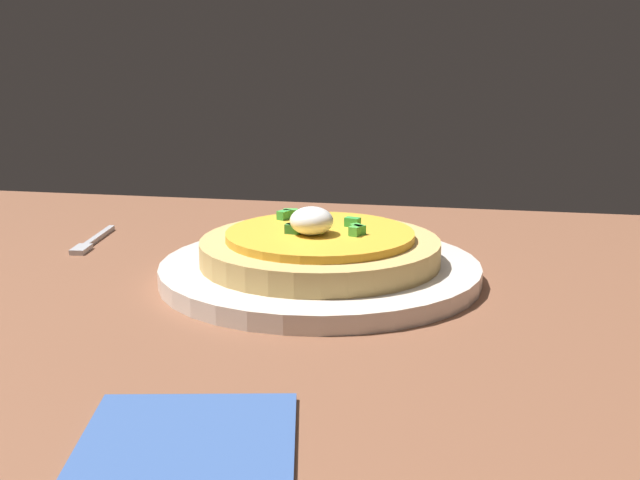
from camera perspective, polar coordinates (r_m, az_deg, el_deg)
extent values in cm
cube|color=brown|center=(67.63, -2.34, -4.84)|extent=(103.71, 72.68, 3.04)
cylinder|color=silver|center=(70.04, 0.00, -2.19)|extent=(27.40, 27.40, 1.53)
cylinder|color=tan|center=(69.56, 0.00, -0.77)|extent=(20.46, 20.46, 2.06)
cylinder|color=gold|center=(69.22, 0.00, 0.33)|extent=(16.05, 16.05, 0.68)
ellipsoid|color=white|center=(67.83, -0.59, 1.35)|extent=(3.63, 3.63, 2.34)
cube|color=green|center=(68.25, 2.65, 0.75)|extent=(1.48, 1.46, 0.80)
cube|color=green|center=(67.75, 2.53, 0.65)|extent=(1.17, 1.47, 0.80)
cube|color=green|center=(68.78, -2.02, 0.86)|extent=(1.42, 1.50, 0.80)
cube|color=#317D37|center=(68.36, -1.86, 0.78)|extent=(1.38, 0.96, 0.80)
cube|color=green|center=(74.32, -2.08, 1.87)|extent=(1.40, 1.01, 0.80)
cube|color=green|center=(73.75, -2.50, 1.76)|extent=(1.29, 1.50, 0.80)
cube|color=green|center=(70.88, 2.28, 1.26)|extent=(1.45, 1.12, 0.80)
cube|color=#B7B7BC|center=(87.38, -15.12, 0.26)|extent=(1.51, 7.95, 0.50)
cube|color=#B7B7BC|center=(82.50, -16.34, -0.63)|extent=(1.71, 2.94, 0.50)
cube|color=#32518E|center=(43.44, -9.26, -13.84)|extent=(13.02, 13.02, 0.40)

